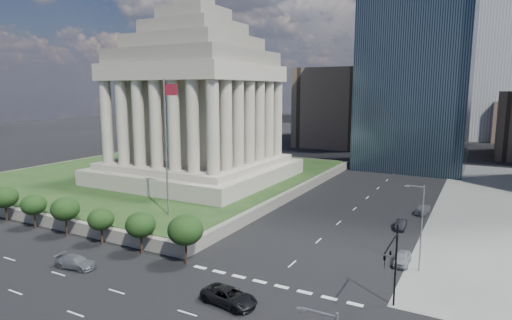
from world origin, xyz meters
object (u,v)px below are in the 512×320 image
Objects in this scene: suv_grey at (76,262)px; parked_sedan_far at (423,209)px; war_memorial at (196,85)px; street_lamp_north at (420,223)px; pickup_truck at (229,297)px; parked_sedan_mid at (401,225)px; flagpole at (167,140)px; traffic_signal_ne at (393,260)px; parked_sedan_near at (402,258)px.

suv_grey is 53.29m from parked_sedan_far.
war_memorial is 8.58× the size of parked_sedan_far.
street_lamp_north is 22.86m from pickup_truck.
war_memorial is at bearing 166.11° from parked_sedan_mid.
parked_sedan_mid is (43.00, -8.44, -20.76)m from war_memorial.
traffic_signal_ne is (34.33, -10.30, -7.86)m from flagpole.
war_memorial is at bearing 10.00° from suv_grey.
war_memorial reaches higher than suv_grey.
suv_grey is at bearing 101.51° from pickup_truck.
war_memorial is 49.30m from parked_sedan_far.
traffic_signal_ne is 26.50m from parked_sedan_mid.
suv_grey is 1.10× the size of parked_sedan_far.
parked_sedan_near is (45.46, -21.85, -20.68)m from war_memorial.
flagpole is 3.99× the size of suv_grey.
street_lamp_north reaches higher than parked_sedan_far.
parked_sedan_far is at bearing -8.38° from pickup_truck.
parked_sedan_mid is at bearing 106.56° from street_lamp_north.
flagpole is 36.72m from parked_sedan_mid.
street_lamp_north reaches higher than parked_sedan_mid.
war_memorial reaches higher than flagpole.
flagpole reaches higher than traffic_signal_ne.
parked_sedan_mid is at bearing 99.06° from parked_sedan_near.
war_memorial is 7.78× the size of suv_grey.
parked_sedan_mid is at bearing 26.78° from flagpole.
war_memorial is 48.49m from parked_sedan_mid.
traffic_signal_ne is at bearing -85.08° from parked_sedan_mid.
pickup_truck is 42.93m from parked_sedan_far.
flagpole is 2.00× the size of street_lamp_north.
traffic_signal_ne reaches higher than parked_sedan_mid.
pickup_truck is at bearing -50.69° from war_memorial.
war_memorial reaches higher than pickup_truck.
pickup_truck is 20.19m from suv_grey.
traffic_signal_ne is at bearing -85.84° from suv_grey.
flagpole is 3.46× the size of pickup_truck.
traffic_signal_ne is 11.34m from street_lamp_north.
flagpole is 36.69m from traffic_signal_ne.
parked_sedan_mid is 10.00m from parked_sedan_far.
war_memorial is at bearing 116.89° from flagpole.
street_lamp_north is 1.73× the size of pickup_truck.
parked_sedan_mid is (-3.50, 25.86, -4.61)m from traffic_signal_ne.
war_memorial is 3.90× the size of street_lamp_north.
flagpole reaches higher than parked_sedan_far.
flagpole is at bearing -134.98° from parked_sedan_far.
parked_sedan_near is (33.07, 19.09, -0.00)m from suv_grey.
street_lamp_north is at bearing -33.07° from parked_sedan_near.
traffic_signal_ne is 15.63m from pickup_truck.
pickup_truck is (-14.78, -16.75, -4.86)m from street_lamp_north.
war_memorial is at bearing -171.13° from parked_sedan_far.
parked_sedan_mid is at bearing -93.01° from parked_sedan_far.
pickup_truck is at bearing -131.42° from street_lamp_north.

